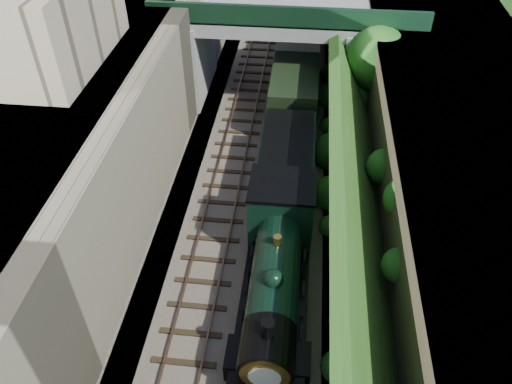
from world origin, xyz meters
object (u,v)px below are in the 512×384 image
Objects in this scene: road_bridge at (294,40)px; tender at (287,165)px; tree at (379,60)px; locomotive at (276,270)px.

road_bridge is 10.15m from tender.
tree is 0.65× the size of locomotive.
road_bridge is 17.34m from locomotive.
tree is at bearing 71.13° from locomotive.
road_bridge is 2.67× the size of tender.
road_bridge is at bearing 91.49° from tender.
road_bridge is 6.05m from tree.
tree is at bearing -34.46° from road_bridge.
locomotive is 7.37m from tender.
road_bridge reaches higher than locomotive.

